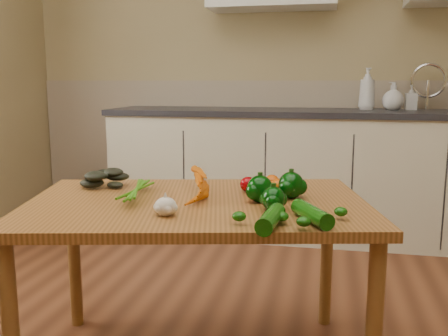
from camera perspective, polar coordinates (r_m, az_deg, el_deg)
room at (r=1.55m, az=-0.07°, el=15.44°), size 4.04×5.04×2.64m
counter_run at (r=3.59m, az=9.95°, el=-0.50°), size 2.84×0.64×1.14m
table at (r=1.86m, az=-3.11°, el=-5.91°), size 1.38×1.05×0.66m
soap_bottle_a at (r=3.60m, az=16.04°, el=8.69°), size 0.14×0.14×0.29m
soap_bottle_b at (r=3.70m, az=20.61°, el=7.55°), size 0.08×0.08×0.17m
soap_bottle_c at (r=3.63m, az=18.78°, el=7.77°), size 0.21×0.21×0.19m
carrot_bunch at (r=1.90m, az=-5.13°, el=-2.37°), size 0.26×0.22×0.06m
leafy_greens at (r=2.14m, az=-13.42°, el=-0.84°), size 0.18×0.16×0.09m
garlic_bulb at (r=1.64m, az=-6.70°, el=-4.39°), size 0.07×0.07×0.06m
pepper_a at (r=1.81m, az=4.13°, el=-2.40°), size 0.10×0.10×0.10m
pepper_b at (r=1.89m, az=7.67°, el=-1.96°), size 0.10×0.10×0.10m
pepper_c at (r=1.70m, az=5.66°, el=-3.52°), size 0.08×0.08×0.08m
tomato_a at (r=1.98m, az=2.78°, el=-1.87°), size 0.07×0.07×0.06m
tomato_b at (r=2.05m, az=5.48°, el=-1.56°), size 0.06×0.06×0.06m
tomato_c at (r=1.94m, az=6.26°, el=-2.13°), size 0.07×0.07×0.06m
zucchini_a at (r=1.58m, az=10.01°, el=-5.19°), size 0.14×0.20×0.05m
zucchini_b at (r=1.50m, az=5.36°, el=-5.81°), size 0.07×0.20×0.05m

